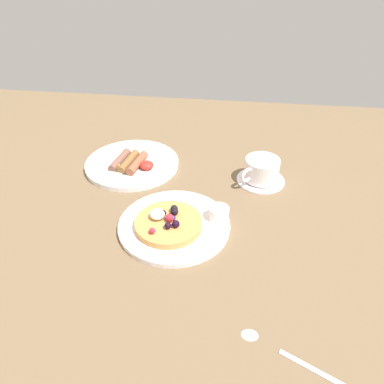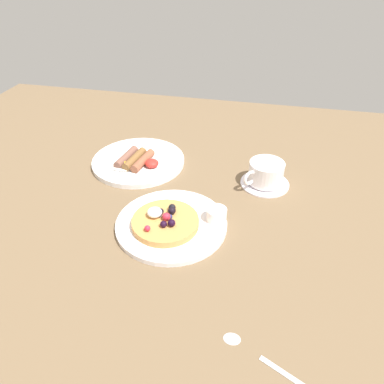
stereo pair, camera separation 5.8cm
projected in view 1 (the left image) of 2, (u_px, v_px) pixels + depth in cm
name	position (u px, v px, depth cm)	size (l,w,h in cm)	color
ground_plane	(168.00, 217.00, 84.99)	(171.63, 141.74, 3.00)	brown
pancake_plate	(174.00, 225.00, 79.57)	(24.53, 24.53, 1.16)	white
pancake_with_berries	(168.00, 223.00, 77.83)	(14.58, 14.58, 3.49)	#C98D48
syrup_ramekin	(219.00, 213.00, 79.67)	(4.48, 4.48, 2.93)	white
breakfast_plate	(132.00, 164.00, 100.48)	(25.65, 25.65, 1.38)	white
fried_breakfast	(129.00, 163.00, 97.49)	(13.52, 10.96, 2.44)	brown
coffee_saucer	(260.00, 180.00, 94.51)	(12.43, 12.43, 0.86)	white
coffee_cup	(262.00, 169.00, 92.51)	(9.84, 9.94, 5.56)	white
teaspoon	(273.00, 347.00, 56.53)	(15.45, 8.04, 0.60)	silver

